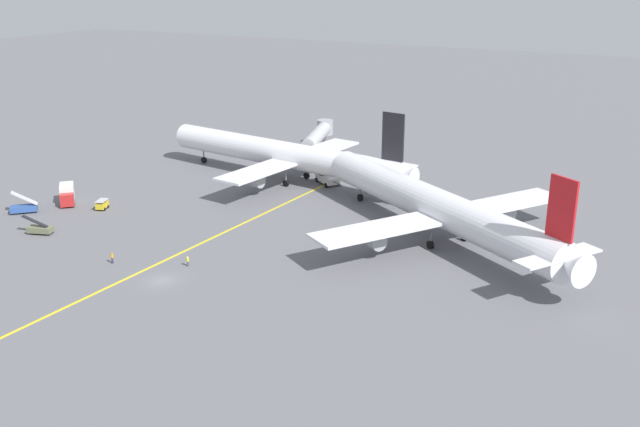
# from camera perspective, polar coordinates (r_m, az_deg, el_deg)

# --- Properties ---
(ground_plane) EXTENTS (600.00, 600.00, 0.00)m
(ground_plane) POSITION_cam_1_polar(r_m,az_deg,el_deg) (103.96, -12.31, -5.15)
(ground_plane) COLOR slate
(taxiway_stripe) EXTENTS (8.93, 119.74, 0.01)m
(taxiway_stripe) POSITION_cam_1_polar(r_m,az_deg,el_deg) (113.35, -10.64, -2.95)
(taxiway_stripe) COLOR yellow
(taxiway_stripe) RESTS_ON ground
(airliner_at_gate_left) EXTENTS (60.50, 39.66, 16.73)m
(airliner_at_gate_left) POSITION_cam_1_polar(r_m,az_deg,el_deg) (146.75, -2.87, 4.65)
(airliner_at_gate_left) COLOR silver
(airliner_at_gate_left) RESTS_ON ground
(airliner_being_pushed) EXTENTS (52.98, 42.15, 16.50)m
(airliner_being_pushed) POSITION_cam_1_polar(r_m,az_deg,el_deg) (116.33, 9.11, 0.53)
(airliner_being_pushed) COLOR silver
(airliner_being_pushed) RESTS_ON ground
(pushback_tug) EXTENTS (7.97, 6.20, 2.89)m
(pushback_tug) POSITION_cam_1_polar(r_m,az_deg,el_deg) (145.11, 0.56, 2.82)
(pushback_tug) COLOR white
(pushback_tug) RESTS_ON ground
(gse_stair_truck_yellow) EXTENTS (4.60, 4.59, 4.06)m
(gse_stair_truck_yellow) POSITION_cam_1_polar(r_m,az_deg,el_deg) (138.43, -22.22, 0.46)
(gse_stair_truck_yellow) COLOR #2D5199
(gse_stair_truck_yellow) RESTS_ON ground
(gse_belt_loader_portside) EXTENTS (5.06, 2.95, 3.02)m
(gse_belt_loader_portside) POSITION_cam_1_polar(r_m,az_deg,el_deg) (126.81, -21.12, -1.14)
(gse_belt_loader_portside) COLOR #666B4C
(gse_belt_loader_portside) RESTS_ON ground
(gse_catering_truck_tall) EXTENTS (5.81, 5.84, 3.50)m
(gse_catering_truck_tall) POSITION_cam_1_polar(r_m,az_deg,el_deg) (140.60, -19.23, 1.42)
(gse_catering_truck_tall) COLOR red
(gse_catering_truck_tall) RESTS_ON ground
(gse_baggage_cart_trailing) EXTENTS (2.43, 3.11, 1.71)m
(gse_baggage_cart_trailing) POSITION_cam_1_polar(r_m,az_deg,el_deg) (135.75, -16.73, 0.67)
(gse_baggage_cart_trailing) COLOR gold
(gse_baggage_cart_trailing) RESTS_ON ground
(ground_crew_ramp_agent_by_cones) EXTENTS (0.36, 0.36, 1.75)m
(ground_crew_ramp_agent_by_cones) POSITION_cam_1_polar(r_m,az_deg,el_deg) (111.07, -16.00, -3.34)
(ground_crew_ramp_agent_by_cones) COLOR #2D3351
(ground_crew_ramp_agent_by_cones) RESTS_ON ground
(ground_crew_wing_walker_right) EXTENTS (0.36, 0.48, 1.56)m
(ground_crew_wing_walker_right) POSITION_cam_1_polar(r_m,az_deg,el_deg) (107.58, -10.34, -3.69)
(ground_crew_wing_walker_right) COLOR #4C4C51
(ground_crew_wing_walker_right) RESTS_ON ground
(jet_bridge) EXTENTS (9.00, 21.05, 6.22)m
(jet_bridge) POSITION_cam_1_polar(r_m,az_deg,el_deg) (168.13, -0.10, 6.24)
(jet_bridge) COLOR #B7B7BC
(jet_bridge) RESTS_ON ground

